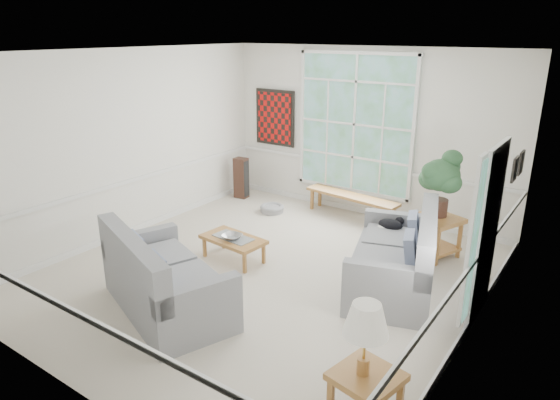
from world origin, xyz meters
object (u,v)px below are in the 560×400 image
(loveseat_right, at_px, (394,250))
(end_table, at_px, (435,236))
(loveseat_front, at_px, (167,271))
(side_table, at_px, (365,400))
(coffee_table, at_px, (234,249))

(loveseat_right, relative_size, end_table, 3.12)
(loveseat_front, height_order, side_table, loveseat_front)
(loveseat_front, distance_m, side_table, 2.84)
(loveseat_right, xyz_separation_m, loveseat_front, (-2.01, -2.09, -0.00))
(loveseat_front, height_order, end_table, loveseat_front)
(loveseat_right, xyz_separation_m, side_table, (0.80, -2.46, -0.26))
(loveseat_right, distance_m, end_table, 1.31)
(side_table, bearing_deg, end_table, 99.90)
(coffee_table, distance_m, side_table, 3.58)
(end_table, bearing_deg, coffee_table, -142.02)
(end_table, distance_m, side_table, 3.80)
(loveseat_right, xyz_separation_m, coffee_table, (-2.24, -0.58, -0.35))
(loveseat_right, height_order, loveseat_front, loveseat_right)
(loveseat_front, bearing_deg, side_table, 13.29)
(loveseat_right, relative_size, coffee_table, 2.02)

